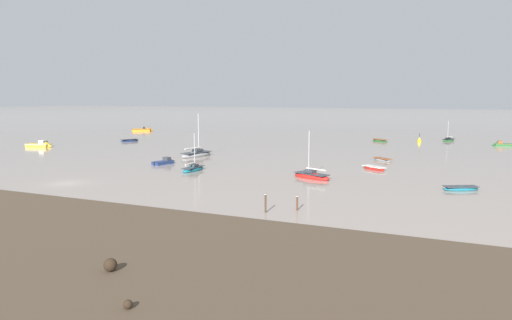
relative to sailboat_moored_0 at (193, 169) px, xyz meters
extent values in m
plane|color=gray|center=(-8.68, -15.32, -0.25)|extent=(800.00, 800.00, 0.00)
sphere|color=#2D2116|center=(21.68, -41.04, 0.21)|extent=(0.47, 0.47, 0.47)
sphere|color=#2D2116|center=(17.35, -37.32, 0.38)|extent=(0.81, 0.81, 0.81)
ellipsoid|color=#197084|center=(0.00, -0.01, -0.07)|extent=(1.65, 5.10, 0.87)
cube|color=#33383F|center=(0.00, -0.01, 0.28)|extent=(1.48, 4.33, 0.09)
cube|color=#33383F|center=(0.00, 0.25, 0.52)|extent=(0.88, 1.24, 0.31)
cylinder|color=#B7BABF|center=(-0.01, 0.45, 2.77)|extent=(0.09, 0.09, 4.81)
cylinder|color=beige|center=(0.01, -0.64, 0.85)|extent=(0.22, 2.79, 0.17)
ellipsoid|color=red|center=(23.49, 12.09, -0.10)|extent=(4.14, 3.59, 0.65)
cube|color=silver|center=(23.49, 12.09, 0.18)|extent=(3.86, 3.37, 0.09)
cube|color=silver|center=(23.49, 12.09, 0.08)|extent=(0.97, 1.17, 0.06)
cube|color=#23602D|center=(42.54, 58.21, -0.07)|extent=(3.75, 1.91, 0.71)
cone|color=#23602D|center=(40.67, 57.99, -0.07)|extent=(1.28, 1.54, 1.42)
cube|color=brown|center=(42.50, 58.21, 0.20)|extent=(3.84, 1.95, 0.08)
cube|color=brown|center=(41.68, 58.11, 0.56)|extent=(0.99, 1.22, 0.55)
cube|color=#384751|center=(41.25, 58.06, 0.60)|extent=(0.32, 1.09, 0.44)
cube|color=orange|center=(-57.05, 61.97, 0.02)|extent=(5.70, 4.61, 1.05)
cone|color=orange|center=(-54.65, 63.39, 0.02)|extent=(2.50, 2.65, 2.10)
cube|color=black|center=(-56.99, 62.00, 0.41)|extent=(5.83, 4.71, 0.12)
cube|color=black|center=(-56.34, 62.39, 0.83)|extent=(0.76, 0.84, 0.58)
cube|color=black|center=(-59.28, 60.65, 0.17)|extent=(0.49, 0.53, 0.74)
ellipsoid|color=gray|center=(-8.44, 14.69, 0.00)|extent=(3.63, 7.42, 1.23)
cube|color=#33383F|center=(-8.44, 14.69, 0.49)|extent=(3.19, 6.33, 0.12)
cube|color=#33383F|center=(-8.37, 15.03, 0.83)|extent=(1.54, 1.93, 0.44)
cylinder|color=#B7BABF|center=(-8.31, 15.31, 3.99)|extent=(0.12, 0.12, 6.75)
cylinder|color=beige|center=(-8.62, 13.81, 1.29)|extent=(1.05, 3.88, 0.25)
ellipsoid|color=#23602D|center=(30.91, 65.86, -0.09)|extent=(3.29, 4.73, 0.79)
cube|color=black|center=(30.91, 65.86, 0.23)|extent=(2.86, 4.05, 0.08)
cube|color=black|center=(30.80, 65.65, 0.45)|extent=(1.19, 1.34, 0.28)
cylinder|color=#B7BABF|center=(30.72, 65.49, 2.48)|extent=(0.08, 0.08, 4.34)
cylinder|color=beige|center=(31.16, 66.37, 0.74)|extent=(1.25, 2.33, 0.16)
cube|color=gold|center=(-47.45, 14.73, -0.01)|extent=(5.19, 3.08, 0.96)
cone|color=gold|center=(-44.98, 15.31, -0.01)|extent=(1.92, 2.21, 1.92)
cube|color=silver|center=(-47.40, 14.74, 0.35)|extent=(5.31, 3.14, 0.11)
cube|color=silver|center=(-46.32, 15.00, 0.84)|extent=(1.48, 1.74, 0.74)
cube|color=#384751|center=(-45.76, 15.13, 0.89)|extent=(0.59, 1.47, 0.59)
cube|color=black|center=(-49.76, 14.19, 0.14)|extent=(0.38, 0.44, 0.68)
ellipsoid|color=gray|center=(22.93, 22.36, -0.10)|extent=(3.92, 3.83, 0.64)
cube|color=brown|center=(22.93, 22.36, 0.17)|extent=(3.66, 3.58, 0.09)
cube|color=brown|center=(22.93, 22.36, 0.08)|extent=(1.05, 1.09, 0.06)
ellipsoid|color=#23602D|center=(16.12, 57.87, -0.08)|extent=(4.65, 4.24, 0.74)
cube|color=brown|center=(16.12, 57.87, 0.24)|extent=(4.34, 3.98, 0.10)
cube|color=brown|center=(16.12, 57.87, 0.13)|extent=(1.15, 1.31, 0.07)
ellipsoid|color=#197084|center=(35.62, 0.17, -0.10)|extent=(4.28, 3.24, 0.65)
cube|color=#33383F|center=(35.62, 0.17, 0.18)|extent=(3.97, 3.05, 0.09)
cube|color=#33383F|center=(35.62, 0.17, 0.08)|extent=(0.85, 1.23, 0.06)
cube|color=navy|center=(-7.98, 3.87, -0.07)|extent=(2.19, 3.75, 0.69)
cone|color=navy|center=(-7.58, 5.66, -0.07)|extent=(1.59, 1.37, 1.39)
cube|color=#33383F|center=(-7.97, 3.91, 0.19)|extent=(2.24, 3.84, 0.08)
cube|color=#33383F|center=(-7.80, 4.69, 0.54)|extent=(1.25, 1.06, 0.54)
cube|color=#384751|center=(-7.71, 5.10, 0.58)|extent=(1.07, 0.42, 0.43)
cube|color=black|center=(-8.35, 2.19, 0.03)|extent=(0.32, 0.27, 0.49)
ellipsoid|color=navy|center=(-38.23, 33.10, -0.09)|extent=(3.24, 4.60, 0.69)
cube|color=black|center=(-38.23, 33.10, 0.20)|extent=(3.07, 4.27, 0.09)
cube|color=black|center=(-38.23, 33.10, 0.10)|extent=(1.34, 0.83, 0.07)
ellipsoid|color=red|center=(17.55, 0.92, -0.05)|extent=(6.03, 3.85, 1.00)
cube|color=#33383F|center=(17.55, 0.92, 0.35)|extent=(5.16, 3.36, 0.10)
cube|color=#33383F|center=(17.28, 1.03, 0.63)|extent=(1.67, 1.44, 0.36)
cylinder|color=#B7BABF|center=(17.06, 1.12, 3.20)|extent=(0.10, 0.10, 5.49)
cylinder|color=beige|center=(18.21, 0.65, 1.00)|extent=(3.02, 1.39, 0.20)
cylinder|color=gold|center=(24.88, 59.54, -0.07)|extent=(0.90, 0.90, 0.70)
cone|color=gold|center=(24.88, 59.54, 0.63)|extent=(0.72, 0.72, 0.70)
cylinder|color=black|center=(24.88, 59.54, 1.43)|extent=(0.10, 0.10, 0.90)
cylinder|color=#503323|center=(21.96, -17.07, 0.40)|extent=(0.18, 0.18, 1.61)
cylinder|color=silver|center=(21.96, -17.07, 1.15)|extent=(0.22, 0.22, 0.08)
cylinder|color=#453323|center=(19.60, -19.08, 0.55)|extent=(0.18, 0.18, 2.00)
cylinder|color=silver|center=(19.60, -19.08, 1.49)|extent=(0.22, 0.22, 0.08)
camera|label=1|loc=(36.87, -59.16, 10.38)|focal=34.05mm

